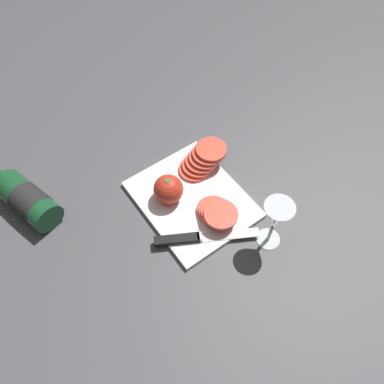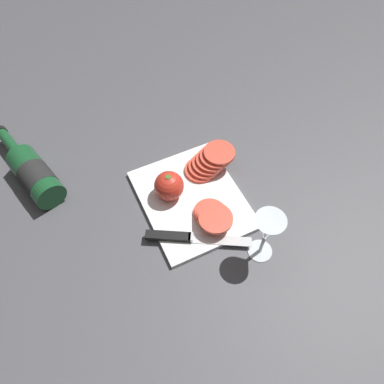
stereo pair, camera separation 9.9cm
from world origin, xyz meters
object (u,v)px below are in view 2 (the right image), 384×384
(knife, at_px, (178,237))
(tomato_slice_stack_near, at_px, (210,161))
(wine_glass, at_px, (267,230))
(whole_tomato, at_px, (169,186))
(wine_bottle, at_px, (34,174))
(tomato_slice_stack_far, at_px, (213,216))

(knife, distance_m, tomato_slice_stack_near, 0.24)
(knife, bearing_deg, wine_glass, -4.43)
(whole_tomato, distance_m, tomato_slice_stack_near, 0.14)
(wine_bottle, relative_size, knife, 1.30)
(wine_bottle, relative_size, tomato_slice_stack_near, 2.19)
(whole_tomato, bearing_deg, knife, 165.74)
(tomato_slice_stack_near, bearing_deg, tomato_slice_stack_far, 155.73)
(wine_bottle, bearing_deg, knife, -139.88)
(knife, xyz_separation_m, tomato_slice_stack_far, (0.01, -0.10, 0.01))
(tomato_slice_stack_far, bearing_deg, whole_tomato, 29.69)
(whole_tomato, bearing_deg, tomato_slice_stack_near, -76.08)
(wine_bottle, height_order, tomato_slice_stack_near, wine_bottle)
(tomato_slice_stack_near, relative_size, tomato_slice_stack_far, 1.19)
(knife, height_order, tomato_slice_stack_near, tomato_slice_stack_near)
(whole_tomato, height_order, tomato_slice_stack_far, whole_tomato)
(wine_glass, height_order, whole_tomato, wine_glass)
(wine_glass, height_order, knife, wine_glass)
(knife, bearing_deg, wine_bottle, 159.40)
(wine_glass, xyz_separation_m, tomato_slice_stack_near, (0.28, 0.00, -0.07))
(wine_glass, bearing_deg, tomato_slice_stack_far, 29.23)
(whole_tomato, xyz_separation_m, tomato_slice_stack_near, (0.03, -0.14, -0.01))
(wine_bottle, bearing_deg, tomato_slice_stack_near, -110.48)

